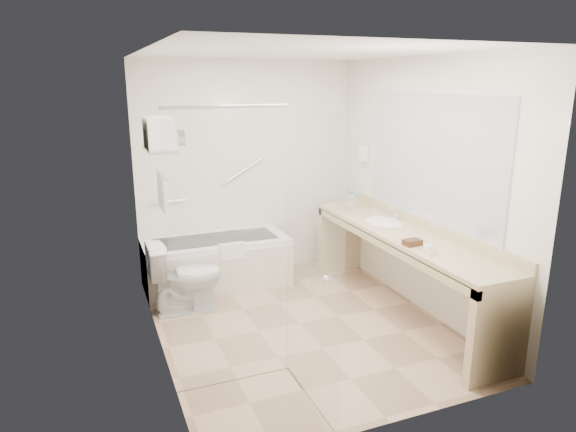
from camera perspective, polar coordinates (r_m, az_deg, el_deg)
name	(u,v)px	position (r m, az deg, el deg)	size (l,w,h in m)	color
floor	(300,323)	(5.06, 1.29, -11.84)	(3.20, 3.20, 0.00)	tan
ceiling	(301,52)	(4.52, 1.48, 17.73)	(2.60, 3.20, 0.10)	white
wall_back	(247,169)	(6.11, -4.54, 5.19)	(2.60, 0.10, 2.50)	silver
wall_front	(401,250)	(3.28, 12.44, -3.73)	(2.60, 0.10, 2.50)	silver
wall_left	(153,210)	(4.30, -14.75, 0.60)	(0.10, 3.20, 2.50)	silver
wall_right	(421,186)	(5.27, 14.51, 3.20)	(0.10, 3.20, 2.50)	silver
bathtub	(216,262)	(5.89, -7.95, -5.09)	(1.60, 0.73, 0.59)	white
grab_bar_short	(168,202)	(5.92, -13.17, 1.57)	(0.03, 0.03, 0.40)	silver
grab_bar_long	(244,170)	(6.06, -4.88, 5.10)	(0.03, 0.03, 0.60)	silver
shower_enclosure	(269,257)	(3.63, -2.08, -4.58)	(0.96, 0.91, 2.11)	silver
towel_shelf	(159,143)	(4.57, -14.12, 7.89)	(0.24, 0.55, 0.81)	silver
vanity_counter	(402,252)	(5.15, 12.56, -3.98)	(0.55, 2.70, 0.95)	tan
sink	(384,224)	(5.43, 10.59, -0.90)	(0.40, 0.52, 0.14)	white
faucet	(396,213)	(5.48, 11.92, 0.37)	(0.03, 0.03, 0.14)	silver
mirror	(431,159)	(5.10, 15.63, 6.16)	(0.02, 2.00, 1.20)	#B6BBC3
hairdryer_unit	(364,153)	(6.08, 8.42, 6.94)	(0.08, 0.10, 0.18)	white
toilet	(185,277)	(5.28, -11.32, -6.67)	(0.41, 0.73, 0.72)	white
amenity_basket	(412,242)	(4.70, 13.64, -2.87)	(0.16, 0.11, 0.05)	#492D1A
soap_bottle_a	(431,252)	(4.48, 15.59, -3.85)	(0.06, 0.12, 0.06)	white
soap_bottle_b	(429,247)	(4.55, 15.35, -3.38)	(0.08, 0.11, 0.08)	white
water_bottle_left	(356,202)	(5.87, 7.59, 1.51)	(0.05, 0.05, 0.17)	silver
water_bottle_mid	(348,200)	(5.93, 6.70, 1.78)	(0.06, 0.06, 0.20)	silver
water_bottle_right	(352,202)	(5.81, 7.08, 1.56)	(0.07, 0.07, 0.21)	silver
drinking_glass_near	(374,213)	(5.54, 9.55, 0.31)	(0.08, 0.08, 0.10)	silver
drinking_glass_far	(348,207)	(5.78, 6.71, 1.01)	(0.08, 0.08, 0.10)	silver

